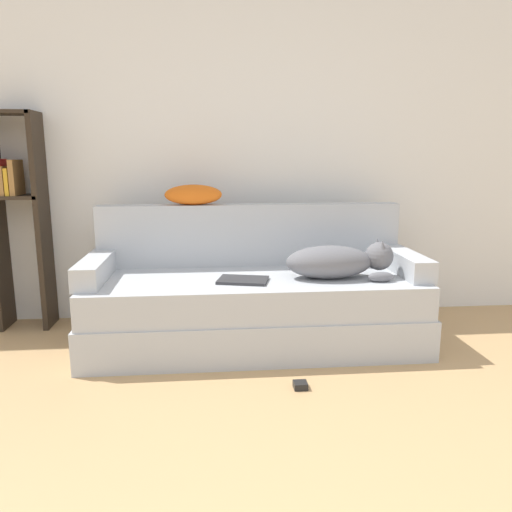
{
  "coord_description": "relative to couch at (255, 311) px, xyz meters",
  "views": [
    {
      "loc": [
        -0.24,
        -0.8,
        1.22
      ],
      "look_at": [
        0.05,
        2.21,
        0.61
      ],
      "focal_mm": 35.0,
      "sensor_mm": 36.0,
      "label": 1
    }
  ],
  "objects": [
    {
      "name": "couch_arm_right",
      "position": [
        0.99,
        -0.01,
        0.3
      ],
      "size": [
        0.15,
        0.66,
        0.14
      ],
      "color": "#B2B7BC",
      "rests_on": "couch"
    },
    {
      "name": "throw_pillow",
      "position": [
        -0.39,
        0.35,
        0.73
      ],
      "size": [
        0.39,
        0.18,
        0.14
      ],
      "color": "orange",
      "rests_on": "couch_backrest"
    },
    {
      "name": "couch",
      "position": [
        0.0,
        0.0,
        0.0
      ],
      "size": [
        2.14,
        0.85,
        0.46
      ],
      "color": "#B2B7BC",
      "rests_on": "ground_plane"
    },
    {
      "name": "dog",
      "position": [
        0.52,
        -0.1,
        0.34
      ],
      "size": [
        0.69,
        0.3,
        0.24
      ],
      "color": "slate",
      "rests_on": "couch"
    },
    {
      "name": "couch_arm_left",
      "position": [
        -0.99,
        -0.01,
        0.3
      ],
      "size": [
        0.15,
        0.66,
        0.14
      ],
      "color": "#B2B7BC",
      "rests_on": "couch"
    },
    {
      "name": "couch_backrest",
      "position": [
        -0.0,
        0.36,
        0.45
      ],
      "size": [
        2.1,
        0.15,
        0.43
      ],
      "color": "#B2B7BC",
      "rests_on": "couch"
    },
    {
      "name": "wall_back",
      "position": [
        -0.05,
        0.69,
        1.12
      ],
      "size": [
        7.55,
        0.06,
        2.7
      ],
      "color": "white",
      "rests_on": "ground_plane"
    },
    {
      "name": "power_adapter",
      "position": [
        0.18,
        -0.67,
        -0.21
      ],
      "size": [
        0.07,
        0.07,
        0.04
      ],
      "color": "black",
      "rests_on": "ground_plane"
    },
    {
      "name": "bookshelf",
      "position": [
        -1.61,
        0.51,
        0.63
      ],
      "size": [
        0.34,
        0.26,
        1.51
      ],
      "color": "#2D2319",
      "rests_on": "ground_plane"
    },
    {
      "name": "laptop",
      "position": [
        -0.08,
        -0.14,
        0.24
      ],
      "size": [
        0.34,
        0.27,
        0.02
      ],
      "rotation": [
        0.0,
        0.0,
        -0.25
      ],
      "color": "#2D2D30",
      "rests_on": "couch"
    }
  ]
}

